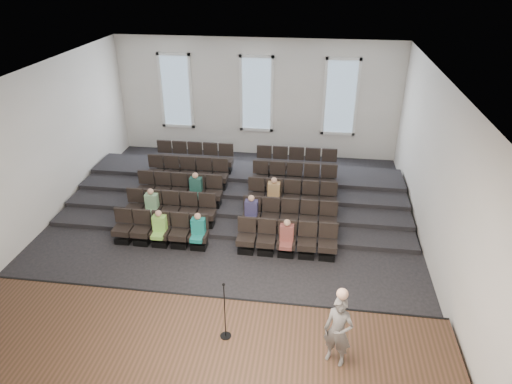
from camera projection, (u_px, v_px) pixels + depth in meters
ground at (226, 238)px, 14.36m from camera, size 14.00×14.00×0.00m
ceiling at (221, 80)px, 12.03m from camera, size 12.00×14.00×0.02m
wall_back at (257, 98)px, 19.35m from camera, size 12.00×0.04×5.00m
wall_front at (134, 353)px, 7.04m from camera, size 12.00×0.04×5.00m
wall_left at (31, 155)px, 13.93m from camera, size 0.04×14.00×5.00m
wall_right at (440, 179)px, 12.47m from camera, size 0.04×14.00×5.00m
stage at (180, 359)px, 9.77m from camera, size 11.80×3.60×0.50m
stage_lip at (200, 304)px, 11.32m from camera, size 11.80×0.06×0.52m
risers at (243, 188)px, 17.05m from camera, size 11.80×4.80×0.60m
seating_rows at (235, 197)px, 15.39m from camera, size 6.80×4.70×1.67m
windows at (257, 94)px, 19.20m from camera, size 8.44×0.10×3.24m
audience at (216, 211)px, 14.29m from camera, size 4.85×2.64×1.10m
speaker at (338, 331)px, 9.06m from camera, size 0.69×0.59×1.62m
mic_stand at (225, 321)px, 9.82m from camera, size 0.25×0.25×1.47m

